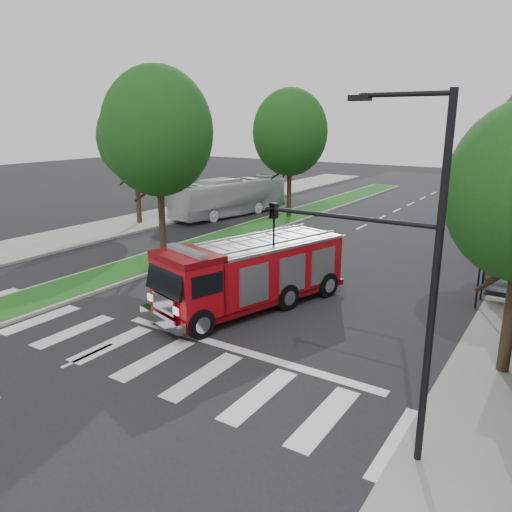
% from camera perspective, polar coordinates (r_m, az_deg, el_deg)
% --- Properties ---
extents(ground, '(140.00, 140.00, 0.00)m').
position_cam_1_polar(ground, '(19.90, -9.64, -6.81)').
color(ground, black).
rests_on(ground, ground).
extents(sidewalk_left, '(5.00, 80.00, 0.15)m').
position_cam_1_polar(sidewalk_left, '(36.62, -15.93, 3.17)').
color(sidewalk_left, gray).
rests_on(sidewalk_left, ground).
extents(median, '(3.00, 50.00, 0.15)m').
position_cam_1_polar(median, '(37.29, 2.24, 3.97)').
color(median, gray).
rests_on(median, ground).
extents(tree_median_near, '(5.80, 5.80, 10.16)m').
position_cam_1_polar(tree_median_near, '(26.95, -11.19, 13.76)').
color(tree_median_near, black).
rests_on(tree_median_near, ground).
extents(tree_median_far, '(5.60, 5.60, 9.72)m').
position_cam_1_polar(tree_median_far, '(38.30, 3.92, 13.91)').
color(tree_median_far, black).
rests_on(tree_median_far, ground).
extents(tree_left_mid, '(5.20, 5.20, 9.16)m').
position_cam_1_polar(tree_left_mid, '(36.86, -13.73, 12.96)').
color(tree_left_mid, black).
rests_on(tree_left_mid, ground).
extents(streetlight_right_near, '(4.08, 0.22, 8.00)m').
position_cam_1_polar(streetlight_right_near, '(10.75, 15.38, -0.13)').
color(streetlight_right_near, black).
rests_on(streetlight_right_near, ground).
extents(fire_engine, '(4.89, 8.96, 2.98)m').
position_cam_1_polar(fire_engine, '(20.09, -0.49, -2.04)').
color(fire_engine, '#68050B').
rests_on(fire_engine, ground).
extents(city_bus, '(4.40, 10.88, 2.95)m').
position_cam_1_polar(city_bus, '(39.86, -2.97, 6.74)').
color(city_bus, silver).
rests_on(city_bus, ground).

